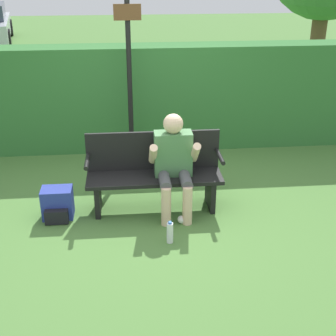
# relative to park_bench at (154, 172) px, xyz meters

# --- Properties ---
(ground_plane) EXTENTS (40.00, 40.00, 0.00)m
(ground_plane) POSITION_rel_park_bench_xyz_m (0.00, -0.07, -0.45)
(ground_plane) COLOR #4C7A38
(hedge_back) EXTENTS (12.00, 0.52, 1.58)m
(hedge_back) POSITION_rel_park_bench_xyz_m (0.00, 1.98, 0.34)
(hedge_back) COLOR #337033
(hedge_back) RESTS_ON ground
(park_bench) EXTENTS (1.59, 0.45, 0.91)m
(park_bench) POSITION_rel_park_bench_xyz_m (0.00, 0.00, 0.00)
(park_bench) COLOR black
(park_bench) RESTS_ON ground
(person_seated) EXTENTS (0.57, 0.60, 1.17)m
(person_seated) POSITION_rel_park_bench_xyz_m (0.22, -0.12, 0.20)
(person_seated) COLOR #4C7F4C
(person_seated) RESTS_ON ground
(backpack) EXTENTS (0.35, 0.34, 0.36)m
(backpack) POSITION_rel_park_bench_xyz_m (-1.13, -0.17, -0.28)
(backpack) COLOR #283893
(backpack) RESTS_ON ground
(water_bottle) EXTENTS (0.07, 0.07, 0.25)m
(water_bottle) POSITION_rel_park_bench_xyz_m (0.11, -0.81, -0.33)
(water_bottle) COLOR white
(water_bottle) RESTS_ON ground
(signpost) EXTENTS (0.36, 0.09, 2.26)m
(signpost) POSITION_rel_park_bench_xyz_m (-0.24, 1.46, 0.82)
(signpost) COLOR black
(signpost) RESTS_ON ground
(litter_crumple) EXTENTS (0.09, 0.09, 0.09)m
(litter_crumple) POSITION_rel_park_bench_xyz_m (0.28, -0.44, -0.41)
(litter_crumple) COLOR silver
(litter_crumple) RESTS_ON ground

